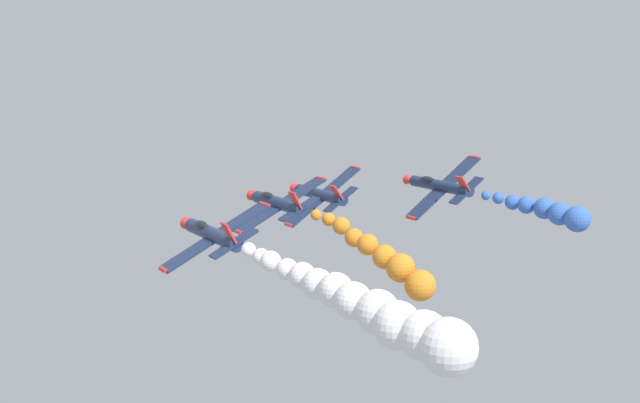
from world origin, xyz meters
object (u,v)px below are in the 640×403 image
(airplane_right_inner, at_px, (439,185))
(airplane_left_outer, at_px, (212,234))
(airplane_left_inner, at_px, (277,203))
(airplane_lead, at_px, (319,194))

(airplane_right_inner, height_order, airplane_left_outer, airplane_right_inner)
(airplane_left_inner, relative_size, airplane_right_inner, 1.00)
(airplane_lead, relative_size, airplane_left_inner, 1.00)
(airplane_left_inner, height_order, airplane_left_outer, airplane_left_inner)
(airplane_lead, relative_size, airplane_left_outer, 1.00)
(airplane_lead, distance_m, airplane_right_inner, 11.94)
(airplane_right_inner, xyz_separation_m, airplane_left_outer, (-26.76, -7.32, -1.04))
(airplane_left_inner, relative_size, airplane_left_outer, 1.00)
(airplane_left_inner, distance_m, airplane_left_outer, 12.81)
(airplane_lead, distance_m, airplane_left_inner, 10.20)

